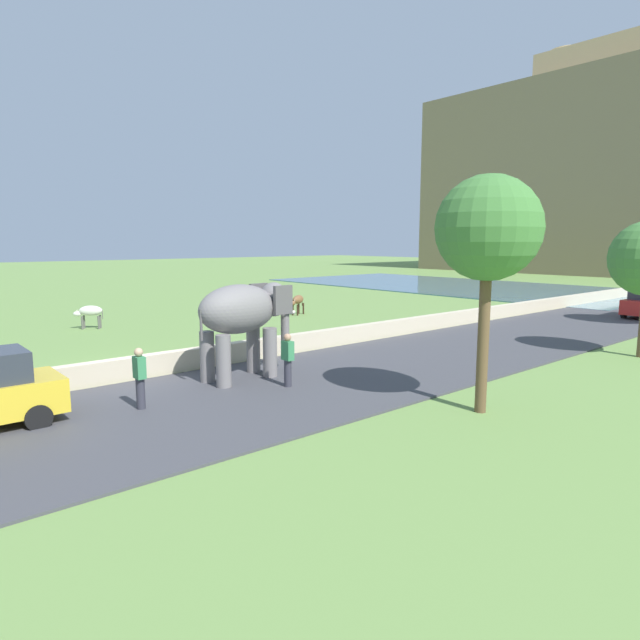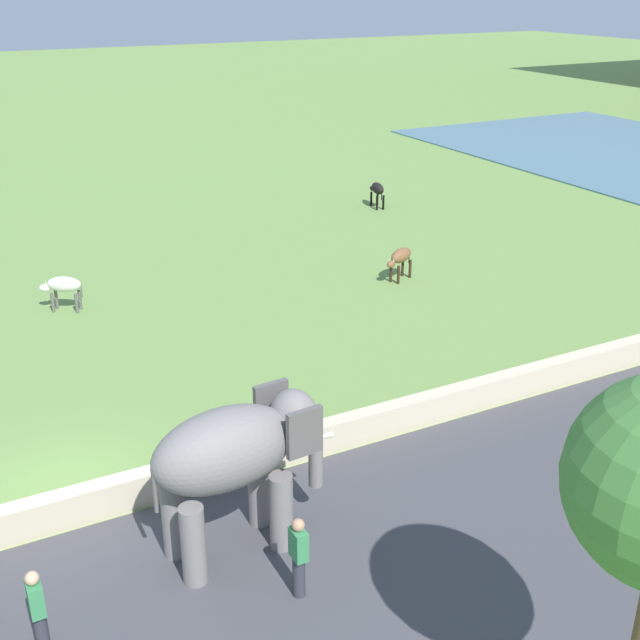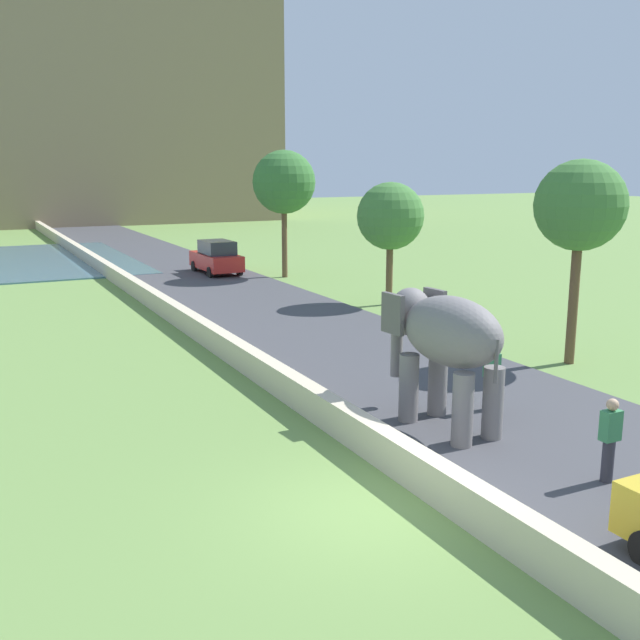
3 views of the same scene
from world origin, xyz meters
TOP-DOWN VIEW (x-y plane):
  - ground_plane at (0.00, 0.00)m, footprint 220.00×220.00m
  - elephant at (3.41, 2.66)m, footprint 1.62×3.52m
  - person_beside_elephant at (5.08, 3.05)m, footprint 0.36×0.22m
  - person_trailing at (4.36, -1.06)m, footprint 0.36×0.22m
  - cow_brown at (-7.33, 13.14)m, footprint 0.89×1.40m
  - cow_black at (-15.93, 17.46)m, footprint 1.42×0.64m
  - cow_white at (-9.93, 2.18)m, footprint 1.02×1.35m

SIDE VIEW (x-z plane):
  - ground_plane at x=0.00m, z-range 0.00..0.00m
  - cow_brown at x=-7.33m, z-range 0.26..1.41m
  - cow_black at x=-15.93m, z-range 0.26..1.41m
  - cow_white at x=-9.93m, z-range 0.26..1.41m
  - person_beside_elephant at x=5.08m, z-range 0.06..1.69m
  - person_trailing at x=4.36m, z-range 0.06..1.69m
  - elephant at x=3.41m, z-range 0.54..3.53m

